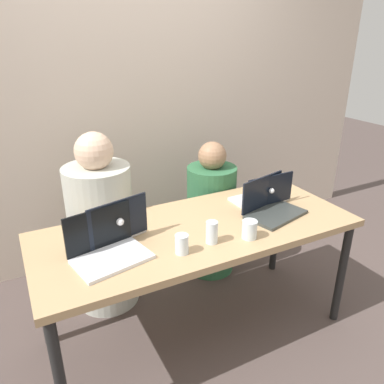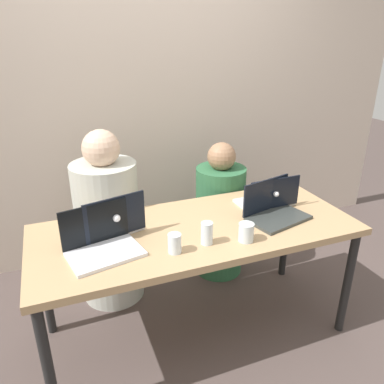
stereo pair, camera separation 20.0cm
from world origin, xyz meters
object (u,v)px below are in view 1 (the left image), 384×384
at_px(laptop_front_left, 107,248).
at_px(laptop_front_right, 271,206).
at_px(water_glass_center, 212,234).
at_px(person_on_right, 211,216).
at_px(laptop_back_left, 112,228).
at_px(laptop_back_right, 262,196).
at_px(water_glass_left, 182,245).
at_px(person_on_left, 102,232).
at_px(water_glass_right, 249,231).

bearing_deg(laptop_front_left, laptop_front_right, -10.97).
bearing_deg(laptop_front_left, water_glass_center, -24.38).
height_order(person_on_right, laptop_back_left, person_on_right).
bearing_deg(laptop_back_right, person_on_right, -79.18).
distance_m(laptop_front_left, water_glass_left, 0.35).
bearing_deg(laptop_front_right, laptop_back_left, 155.95).
relative_size(laptop_front_right, laptop_back_left, 1.02).
xyz_separation_m(person_on_left, laptop_front_left, (-0.12, -0.62, 0.25)).
bearing_deg(person_on_right, laptop_back_left, 20.58).
relative_size(laptop_front_right, water_glass_left, 3.97).
relative_size(laptop_back_left, water_glass_right, 3.90).
height_order(person_on_left, laptop_back_left, person_on_left).
relative_size(laptop_back_right, water_glass_center, 2.89).
bearing_deg(person_on_left, water_glass_right, 128.76).
distance_m(person_on_left, laptop_back_right, 1.05).
distance_m(person_on_right, water_glass_left, 1.02).
bearing_deg(laptop_back_left, laptop_front_right, 155.89).
bearing_deg(person_on_right, water_glass_left, 44.38).
distance_m(person_on_right, laptop_back_right, 0.57).
bearing_deg(water_glass_center, person_on_right, 59.87).
height_order(person_on_right, laptop_front_left, person_on_right).
height_order(person_on_right, laptop_back_right, person_on_right).
bearing_deg(laptop_back_right, person_on_left, -28.12).
bearing_deg(laptop_front_right, water_glass_right, -161.83).
height_order(person_on_left, person_on_right, person_on_left).
relative_size(person_on_left, person_on_right, 1.16).
bearing_deg(person_on_left, laptop_back_left, 86.00).
distance_m(laptop_back_right, water_glass_center, 0.60).
bearing_deg(water_glass_left, laptop_back_left, 130.10).
bearing_deg(laptop_back_right, laptop_front_left, 7.55).
distance_m(person_on_left, water_glass_center, 0.87).
distance_m(person_on_right, water_glass_right, 0.87).
relative_size(water_glass_left, water_glass_center, 0.83).
xyz_separation_m(person_on_left, laptop_back_left, (-0.05, -0.45, 0.25)).
bearing_deg(laptop_front_right, person_on_right, 80.50).
relative_size(laptop_front_left, water_glass_left, 3.90).
xyz_separation_m(laptop_back_right, laptop_front_left, (-1.03, -0.17, 0.00)).
relative_size(person_on_right, water_glass_left, 10.47).
distance_m(laptop_front_left, water_glass_center, 0.52).
bearing_deg(laptop_front_right, person_on_left, 130.77).
height_order(water_glass_right, water_glass_center, water_glass_center).
xyz_separation_m(water_glass_left, water_glass_center, (0.18, 0.02, 0.01)).
xyz_separation_m(laptop_front_right, water_glass_center, (-0.48, -0.13, 0.00)).
xyz_separation_m(person_on_left, laptop_back_right, (0.92, -0.46, 0.25)).
height_order(laptop_back_left, laptop_front_left, laptop_back_left).
height_order(laptop_back_right, water_glass_left, laptop_back_right).
height_order(laptop_front_right, water_glass_right, laptop_front_right).
bearing_deg(water_glass_left, laptop_front_right, 12.68).
relative_size(laptop_front_right, laptop_back_right, 1.14).
relative_size(laptop_back_left, water_glass_left, 3.90).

